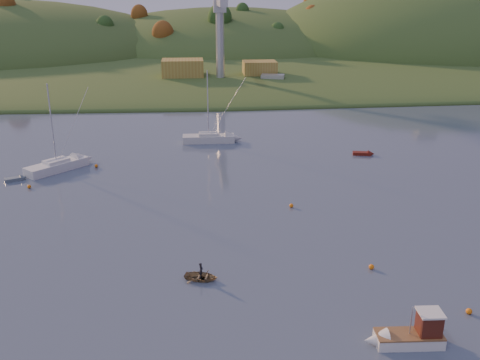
{
  "coord_description": "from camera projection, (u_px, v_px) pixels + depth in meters",
  "views": [
    {
      "loc": [
        -5.88,
        -23.24,
        24.8
      ],
      "look_at": [
        -0.26,
        38.22,
        2.78
      ],
      "focal_mm": 40.0,
      "sensor_mm": 36.0,
      "label": 1
    }
  ],
  "objects": [
    {
      "name": "grey_dinghy",
      "position": [
        19.0,
        178.0,
        73.75
      ],
      "size": [
        3.1,
        2.24,
        1.09
      ],
      "rotation": [
        0.0,
        0.0,
        0.44
      ],
      "color": "slate",
      "rests_on": "ground"
    },
    {
      "name": "buoy_4",
      "position": [
        371.0,
        267.0,
        50.17
      ],
      "size": [
        0.5,
        0.5,
        0.5
      ],
      "primitive_type": "sphere",
      "color": "orange",
      "rests_on": "ground"
    },
    {
      "name": "far_shore",
      "position": [
        203.0,
        47.0,
        246.36
      ],
      "size": [
        620.0,
        220.0,
        1.5
      ],
      "primitive_type": "cube",
      "color": "#28471C",
      "rests_on": "ground"
    },
    {
      "name": "hill_right",
      "position": [
        434.0,
        53.0,
        221.68
      ],
      "size": [
        150.0,
        130.0,
        60.0
      ],
      "primitive_type": "ellipsoid",
      "color": "#28471C",
      "rests_on": "ground"
    },
    {
      "name": "buoy_0",
      "position": [
        469.0,
        311.0,
        43.23
      ],
      "size": [
        0.5,
        0.5,
        0.5
      ],
      "primitive_type": "sphere",
      "color": "orange",
      "rests_on": "ground"
    },
    {
      "name": "canoe",
      "position": [
        201.0,
        277.0,
        48.33
      ],
      "size": [
        3.53,
        2.92,
        0.63
      ],
      "primitive_type": "imported",
      "rotation": [
        0.0,
        0.0,
        1.3
      ],
      "color": "#8E774E",
      "rests_on": "ground"
    },
    {
      "name": "work_vessel",
      "position": [
        273.0,
        83.0,
        142.23
      ],
      "size": [
        14.97,
        8.49,
        3.64
      ],
      "rotation": [
        0.0,
        0.0,
        -0.26
      ],
      "color": "slate",
      "rests_on": "ground"
    },
    {
      "name": "shed_west",
      "position": [
        183.0,
        68.0,
        143.7
      ],
      "size": [
        11.0,
        8.0,
        4.8
      ],
      "primitive_type": "cube",
      "color": "olive",
      "rests_on": "wharf"
    },
    {
      "name": "hillside_trees",
      "position": [
        206.0,
        58.0,
        204.15
      ],
      "size": [
        280.0,
        50.0,
        32.0
      ],
      "primitive_type": null,
      "color": "#244318",
      "rests_on": "ground"
    },
    {
      "name": "sailboat_near",
      "position": [
        57.0,
        165.0,
        77.39
      ],
      "size": [
        8.37,
        8.37,
        12.63
      ],
      "rotation": [
        0.0,
        0.0,
        0.79
      ],
      "color": "white",
      "rests_on": "ground"
    },
    {
      "name": "shore_slope",
      "position": [
        208.0,
        65.0,
        185.4
      ],
      "size": [
        640.0,
        150.0,
        7.0
      ],
      "primitive_type": "ellipsoid",
      "color": "#28471C",
      "rests_on": "ground"
    },
    {
      "name": "buoy_1",
      "position": [
        291.0,
        206.0,
        64.41
      ],
      "size": [
        0.5,
        0.5,
        0.5
      ],
      "primitive_type": "sphere",
      "color": "orange",
      "rests_on": "ground"
    },
    {
      "name": "paddler",
      "position": [
        201.0,
        273.0,
        48.19
      ],
      "size": [
        0.47,
        0.6,
        1.44
      ],
      "primitive_type": "imported",
      "rotation": [
        0.0,
        0.0,
        1.3
      ],
      "color": "black",
      "rests_on": "ground"
    },
    {
      "name": "fishing_boat",
      "position": [
        404.0,
        335.0,
        39.31
      ],
      "size": [
        5.86,
        2.09,
        3.69
      ],
      "rotation": [
        0.0,
        0.0,
        3.09
      ],
      "color": "white",
      "rests_on": "ground"
    },
    {
      "name": "buoy_2",
      "position": [
        29.0,
        187.0,
        70.64
      ],
      "size": [
        0.5,
        0.5,
        0.5
      ],
      "primitive_type": "sphere",
      "color": "orange",
      "rests_on": "ground"
    },
    {
      "name": "wharf",
      "position": [
        231.0,
        82.0,
        145.09
      ],
      "size": [
        42.0,
        16.0,
        2.4
      ],
      "primitive_type": "cube",
      "color": "slate",
      "rests_on": "ground"
    },
    {
      "name": "dock_crane",
      "position": [
        220.0,
        21.0,
        136.08
      ],
      "size": [
        3.2,
        28.0,
        20.3
      ],
      "color": "#B7B7BC",
      "rests_on": "wharf"
    },
    {
      "name": "sailboat_far",
      "position": [
        209.0,
        138.0,
        91.89
      ],
      "size": [
        8.86,
        2.74,
        12.26
      ],
      "rotation": [
        0.0,
        0.0,
        -0.01
      ],
      "color": "silver",
      "rests_on": "ground"
    },
    {
      "name": "shed_east",
      "position": [
        260.0,
        68.0,
        146.58
      ],
      "size": [
        9.0,
        7.0,
        4.0
      ],
      "primitive_type": "cube",
      "color": "olive",
      "rests_on": "wharf"
    },
    {
      "name": "buoy_3",
      "position": [
        96.0,
        166.0,
        78.95
      ],
      "size": [
        0.5,
        0.5,
        0.5
      ],
      "primitive_type": "sphere",
      "color": "orange",
      "rests_on": "ground"
    },
    {
      "name": "hill_center",
      "position": [
        227.0,
        51.0,
        228.46
      ],
      "size": [
        140.0,
        120.0,
        36.0
      ],
      "primitive_type": "ellipsoid",
      "color": "#28471C",
      "rests_on": "ground"
    },
    {
      "name": "red_tender",
      "position": [
        366.0,
        154.0,
        84.87
      ],
      "size": [
        3.52,
        1.85,
        1.14
      ],
      "rotation": [
        0.0,
        0.0,
        -0.22
      ],
      "color": "#5B150D",
      "rests_on": "ground"
    }
  ]
}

